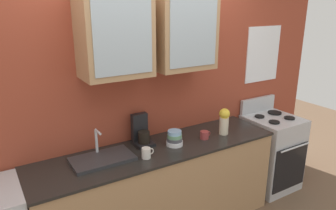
{
  "coord_description": "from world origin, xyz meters",
  "views": [
    {
      "loc": [
        -1.35,
        -2.37,
        2.17
      ],
      "look_at": [
        0.1,
        0.0,
        1.28
      ],
      "focal_mm": 34.48,
      "sensor_mm": 36.0,
      "label": 1
    }
  ],
  "objects": [
    {
      "name": "sink_faucet",
      "position": [
        -0.54,
        0.04,
        0.9
      ],
      "size": [
        0.52,
        0.31,
        0.25
      ],
      "color": "#2D2D30",
      "rests_on": "counter"
    },
    {
      "name": "back_wall_unit",
      "position": [
        0.0,
        0.32,
        1.52
      ],
      "size": [
        4.64,
        0.45,
        2.87
      ],
      "color": "#993D28",
      "rests_on": "ground_plane"
    },
    {
      "name": "coffee_maker",
      "position": [
        -0.09,
        0.17,
        0.99
      ],
      "size": [
        0.17,
        0.2,
        0.29
      ],
      "color": "black",
      "rests_on": "counter"
    },
    {
      "name": "stove_range",
      "position": [
        1.55,
        0.0,
        0.45
      ],
      "size": [
        0.57,
        0.63,
        1.06
      ],
      "color": "silver",
      "rests_on": "ground_plane"
    },
    {
      "name": "bowl_stack",
      "position": [
        0.16,
        -0.02,
        0.95
      ],
      "size": [
        0.16,
        0.16,
        0.15
      ],
      "color": "white",
      "rests_on": "counter"
    },
    {
      "name": "vase",
      "position": [
        0.73,
        -0.05,
        1.03
      ],
      "size": [
        0.11,
        0.11,
        0.27
      ],
      "color": "beige",
      "rests_on": "counter"
    },
    {
      "name": "cup_near_bowls",
      "position": [
        0.49,
        -0.05,
        0.92
      ],
      "size": [
        0.12,
        0.08,
        0.08
      ],
      "color": "#993838",
      "rests_on": "counter"
    },
    {
      "name": "cup_near_sink",
      "position": [
        -0.19,
        -0.12,
        0.93
      ],
      "size": [
        0.11,
        0.08,
        0.09
      ],
      "color": "silver",
      "rests_on": "counter"
    },
    {
      "name": "counter",
      "position": [
        0.0,
        0.0,
        0.44
      ],
      "size": [
        2.39,
        0.61,
        0.88
      ],
      "color": "#A87F56",
      "rests_on": "ground_plane"
    }
  ]
}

